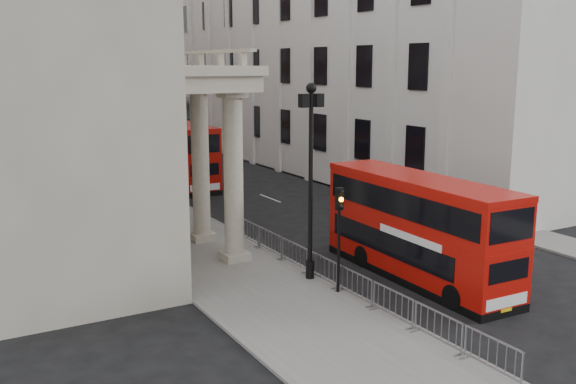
% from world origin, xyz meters
% --- Properties ---
extents(ground, '(260.00, 260.00, 0.00)m').
position_xyz_m(ground, '(0.00, 0.00, 0.00)').
color(ground, black).
rests_on(ground, ground).
extents(sidewalk_west, '(6.00, 140.00, 0.12)m').
position_xyz_m(sidewalk_west, '(-3.00, 30.00, 0.06)').
color(sidewalk_west, slate).
rests_on(sidewalk_west, ground).
extents(sidewalk_east, '(3.00, 140.00, 0.12)m').
position_xyz_m(sidewalk_east, '(13.50, 30.00, 0.06)').
color(sidewalk_east, slate).
rests_on(sidewalk_east, ground).
extents(kerb, '(0.20, 140.00, 0.14)m').
position_xyz_m(kerb, '(-0.05, 30.00, 0.07)').
color(kerb, slate).
rests_on(kerb, ground).
extents(portico_building, '(9.00, 28.00, 12.00)m').
position_xyz_m(portico_building, '(-10.50, 18.00, 6.00)').
color(portico_building, gray).
rests_on(portico_building, ground).
extents(east_building, '(8.00, 55.00, 25.00)m').
position_xyz_m(east_building, '(16.00, 32.00, 12.50)').
color(east_building, beige).
rests_on(east_building, ground).
extents(monument_column, '(8.00, 8.00, 54.20)m').
position_xyz_m(monument_column, '(6.00, 92.00, 15.98)').
color(monument_column, '#60605E').
rests_on(monument_column, ground).
extents(lamp_post_south, '(1.05, 0.44, 8.32)m').
position_xyz_m(lamp_post_south, '(-0.60, 4.00, 4.91)').
color(lamp_post_south, black).
rests_on(lamp_post_south, sidewalk_west).
extents(lamp_post_mid, '(1.05, 0.44, 8.32)m').
position_xyz_m(lamp_post_mid, '(-0.60, 20.00, 4.91)').
color(lamp_post_mid, black).
rests_on(lamp_post_mid, sidewalk_west).
extents(lamp_post_north, '(1.05, 0.44, 8.32)m').
position_xyz_m(lamp_post_north, '(-0.60, 36.00, 4.91)').
color(lamp_post_north, black).
rests_on(lamp_post_north, sidewalk_west).
extents(traffic_light, '(0.28, 0.33, 4.30)m').
position_xyz_m(traffic_light, '(-0.50, 1.98, 3.11)').
color(traffic_light, black).
rests_on(traffic_light, sidewalk_west).
extents(crowd_barriers, '(0.50, 18.75, 1.10)m').
position_xyz_m(crowd_barriers, '(-0.35, 2.23, 0.67)').
color(crowd_barriers, gray).
rests_on(crowd_barriers, sidewalk_west).
extents(bus_near, '(2.76, 10.42, 4.47)m').
position_xyz_m(bus_near, '(3.63, 2.05, 2.34)').
color(bus_near, '#B70E08').
rests_on(bus_near, ground).
extents(bus_far, '(2.94, 11.09, 4.76)m').
position_xyz_m(bus_far, '(2.41, 28.14, 2.49)').
color(bus_far, '#A30D07').
rests_on(bus_far, ground).
extents(pedestrian_a, '(0.67, 0.52, 1.63)m').
position_xyz_m(pedestrian_a, '(-2.36, 15.31, 0.94)').
color(pedestrian_a, black).
rests_on(pedestrian_a, sidewalk_west).
extents(pedestrian_b, '(0.95, 0.89, 1.55)m').
position_xyz_m(pedestrian_b, '(-5.36, 20.47, 0.89)').
color(pedestrian_b, black).
rests_on(pedestrian_b, sidewalk_west).
extents(pedestrian_c, '(0.86, 0.62, 1.63)m').
position_xyz_m(pedestrian_c, '(-3.51, 18.89, 0.94)').
color(pedestrian_c, black).
rests_on(pedestrian_c, sidewalk_west).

